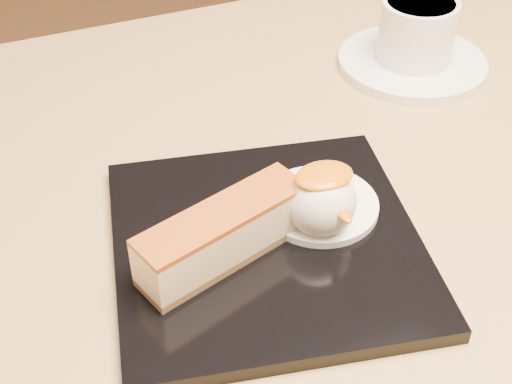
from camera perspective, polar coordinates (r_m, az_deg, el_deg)
name	(u,v)px	position (r m, az deg, el deg)	size (l,w,h in m)	color
table	(325,354)	(0.66, 5.51, -12.77)	(0.80, 0.80, 0.72)	black
dessert_plate	(267,244)	(0.52, 0.85, -4.16)	(0.22, 0.22, 0.01)	black
cheesecake	(223,234)	(0.49, -2.63, -3.38)	(0.13, 0.07, 0.04)	brown
cream_smear	(319,205)	(0.54, 5.07, -1.02)	(0.09, 0.09, 0.01)	white
ice_cream_scoop	(321,201)	(0.51, 5.22, -0.76)	(0.05, 0.05, 0.05)	white
mango_sauce	(324,176)	(0.50, 5.47, 1.29)	(0.04, 0.03, 0.01)	#D56806
mint_sprig	(271,191)	(0.55, 1.20, 0.05)	(0.03, 0.02, 0.00)	green
saucer	(412,63)	(0.76, 12.36, 10.07)	(0.15, 0.15, 0.01)	white
coffee_cup	(418,29)	(0.74, 12.86, 12.59)	(0.10, 0.08, 0.06)	white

